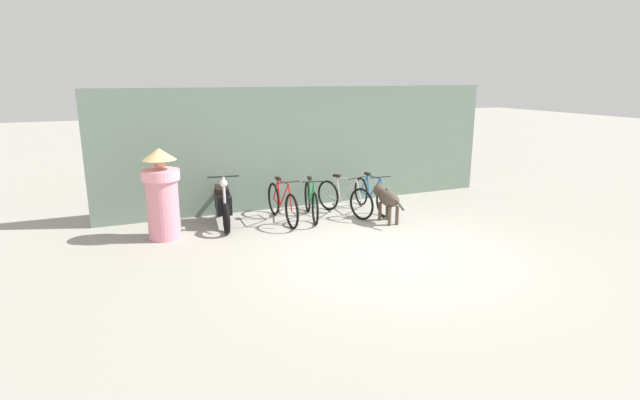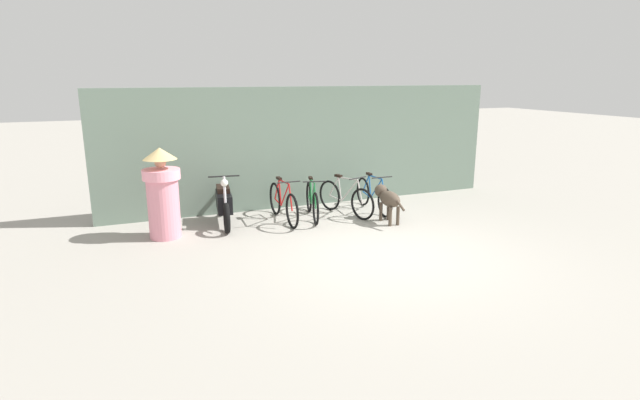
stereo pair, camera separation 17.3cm
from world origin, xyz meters
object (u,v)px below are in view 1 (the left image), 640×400
at_px(bicycle_0, 282,204).
at_px(person_in_robes, 162,193).
at_px(bicycle_2, 344,198).
at_px(bicycle_3, 372,195).
at_px(stray_dog, 387,198).
at_px(motorcycle, 223,204).
at_px(bicycle_1, 311,202).

distance_m(bicycle_0, person_in_robes, 2.36).
height_order(bicycle_2, person_in_robes, person_in_robes).
bearing_deg(bicycle_3, person_in_robes, -85.59).
height_order(bicycle_0, stray_dog, bicycle_0).
bearing_deg(stray_dog, person_in_robes, 82.90).
bearing_deg(bicycle_3, bicycle_2, -83.06).
xyz_separation_m(bicycle_2, stray_dog, (0.56, -0.79, 0.13)).
xyz_separation_m(bicycle_2, bicycle_3, (0.70, 0.06, -0.01)).
bearing_deg(bicycle_2, motorcycle, -115.38).
bearing_deg(bicycle_0, bicycle_1, 88.78).
distance_m(bicycle_2, bicycle_3, 0.70).
height_order(bicycle_0, bicycle_3, bicycle_0).
distance_m(bicycle_2, stray_dog, 0.98).
distance_m(bicycle_1, bicycle_3, 1.43).
xyz_separation_m(bicycle_0, person_in_robes, (-2.30, -0.17, 0.47)).
height_order(motorcycle, person_in_robes, person_in_robes).
distance_m(bicycle_3, stray_dog, 0.87).
bearing_deg(stray_dog, bicycle_2, 37.11).
bearing_deg(person_in_robes, bicycle_0, 156.59).
relative_size(bicycle_1, person_in_robes, 0.98).
distance_m(bicycle_2, motorcycle, 2.51).
bearing_deg(person_in_robes, bicycle_3, 154.69).
relative_size(bicycle_1, bicycle_3, 0.95).
height_order(bicycle_1, bicycle_2, bicycle_2).
bearing_deg(bicycle_2, bicycle_3, 77.26).
distance_m(bicycle_1, person_in_robes, 2.97).
xyz_separation_m(bicycle_0, motorcycle, (-1.13, 0.28, 0.05)).
distance_m(motorcycle, stray_dog, 3.24).
height_order(bicycle_0, motorcycle, motorcycle).
xyz_separation_m(motorcycle, person_in_robes, (-1.17, -0.46, 0.42)).
xyz_separation_m(bicycle_1, bicycle_3, (1.43, 0.02, -0.01)).
height_order(bicycle_3, motorcycle, motorcycle).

